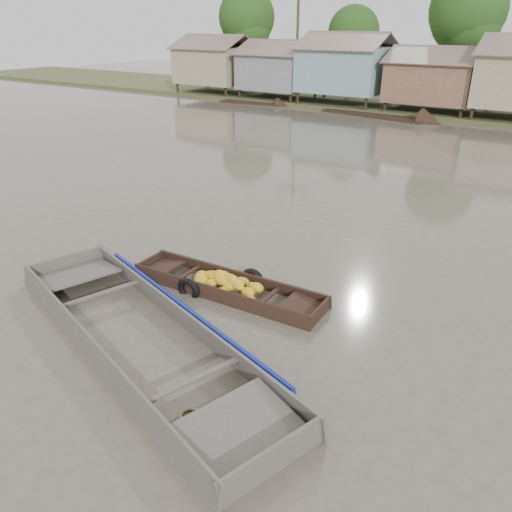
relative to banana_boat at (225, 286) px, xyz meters
The scene contains 3 objects.
ground 0.67m from the banana_boat, 48.57° to the right, with size 120.00×120.00×0.00m, color #534D40.
banana_boat is the anchor object (origin of this frame).
viewer_boat 2.77m from the banana_boat, 90.51° to the right, with size 8.67×4.61×0.68m.
Camera 1 is at (6.13, -8.05, 6.00)m, focal length 35.00 mm.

